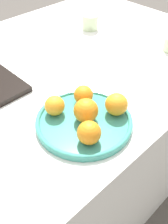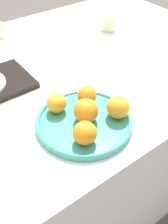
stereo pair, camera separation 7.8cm
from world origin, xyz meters
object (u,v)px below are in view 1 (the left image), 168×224
fruit_platter (84,121)px  cup_2 (90,22)px  orange_1 (55,106)px  orange_3 (116,104)px  orange_0 (86,111)px  orange_2 (89,133)px  orange_4 (83,95)px

fruit_platter → cup_2: size_ratio=3.81×
orange_1 → fruit_platter: bearing=-64.1°
orange_3 → cup_2: size_ratio=0.90×
orange_0 → orange_1: (-0.05, 0.09, -0.01)m
orange_0 → orange_3: 0.10m
orange_2 → cup_2: orange_2 is taller
fruit_platter → cup_2: bearing=43.1°
orange_1 → cup_2: orange_1 is taller
fruit_platter → orange_2: (-0.05, -0.07, 0.04)m
orange_2 → cup_2: bearing=44.4°
orange_0 → orange_4: size_ratio=1.19×
fruit_platter → orange_1: orange_1 is taller
fruit_platter → orange_4: bearing=46.9°
orange_0 → orange_4: bearing=50.9°
orange_0 → orange_4: 0.08m
orange_4 → orange_2: bearing=-129.2°
orange_4 → orange_1: bearing=166.6°
orange_0 → orange_2: 0.09m
orange_1 → orange_3: (0.14, -0.13, 0.00)m
orange_1 → orange_3: 0.19m
orange_2 → orange_3: size_ratio=0.95×
orange_1 → cup_2: bearing=35.2°
cup_2 → orange_4: bearing=-137.4°
orange_1 → cup_2: (0.55, 0.38, -0.01)m
orange_3 → orange_0: bearing=154.1°
fruit_platter → orange_4: 0.09m
fruit_platter → orange_1: size_ratio=4.79×
orange_1 → orange_3: size_ratio=0.88×
orange_4 → orange_0: bearing=-129.1°
fruit_platter → orange_0: orange_0 is taller
orange_0 → cup_2: 0.69m
orange_1 → cup_2: 0.67m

